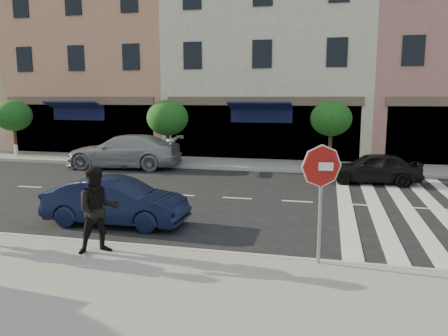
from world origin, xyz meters
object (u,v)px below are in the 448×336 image
(stop_sign, at_px, (321,177))
(car_far_left, at_px, (124,151))
(car_near_mid, at_px, (116,201))
(car_far_mid, at_px, (373,168))
(walker, at_px, (98,210))

(stop_sign, height_order, car_far_left, stop_sign)
(car_near_mid, distance_m, car_far_mid, 10.37)
(car_far_left, xyz_separation_m, car_far_mid, (11.22, -1.21, -0.18))
(stop_sign, relative_size, car_far_left, 0.43)
(stop_sign, xyz_separation_m, car_far_left, (-9.36, 10.67, -1.07))
(car_far_mid, bearing_deg, walker, -35.79)
(car_near_mid, relative_size, car_far_left, 0.69)
(walker, height_order, car_far_left, walker)
(car_near_mid, bearing_deg, stop_sign, -111.10)
(walker, distance_m, car_near_mid, 2.60)
(stop_sign, distance_m, car_near_mid, 5.80)
(walker, distance_m, car_far_left, 12.15)
(walker, distance_m, car_far_mid, 11.75)
(stop_sign, xyz_separation_m, walker, (-4.45, -0.44, -0.80))
(car_far_mid, bearing_deg, car_far_left, -99.40)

